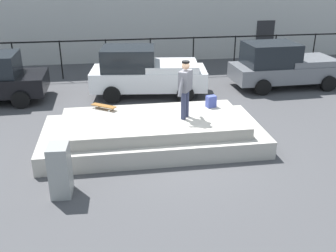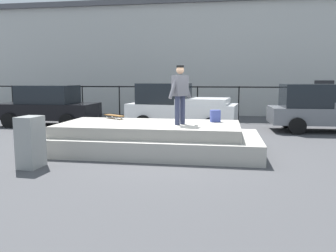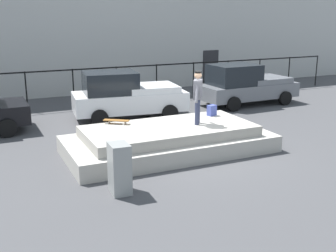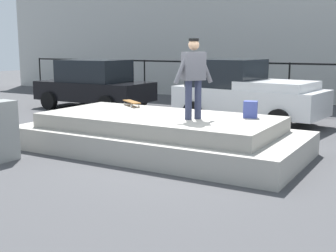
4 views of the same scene
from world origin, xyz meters
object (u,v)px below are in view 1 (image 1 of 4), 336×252
skateboarder (185,86)px  skateboard (104,106)px  car_grey_pickup_far (283,65)px  utility_box (60,170)px  car_white_pickup_mid (145,72)px  backpack (211,101)px

skateboarder → skateboard: 2.62m
car_grey_pickup_far → skateboarder: bearing=-136.4°
skateboarder → utility_box: (-3.23, -2.16, -1.14)m
skateboarder → skateboard: (-2.25, 1.05, -0.84)m
skateboarder → skateboard: skateboarder is taller
skateboarder → car_grey_pickup_far: (5.13, 4.90, -0.83)m
skateboarder → car_white_pickup_mid: size_ratio=0.35×
skateboarder → skateboard: size_ratio=2.14×
utility_box → skateboard: bearing=76.0°
car_grey_pickup_far → utility_box: car_grey_pickup_far is taller
backpack → skateboard: bearing=-19.7°
skateboarder → utility_box: skateboarder is taller
car_white_pickup_mid → car_grey_pickup_far: (5.79, 0.22, -0.02)m
skateboarder → car_grey_pickup_far: skateboarder is taller
backpack → utility_box: bearing=20.4°
skateboarder → car_white_pickup_mid: bearing=98.0°
car_grey_pickup_far → utility_box: bearing=-139.8°
skateboard → car_white_pickup_mid: car_white_pickup_mid is taller
car_grey_pickup_far → utility_box: 10.95m
backpack → car_white_pickup_mid: (-1.61, 3.93, -0.05)m
skateboard → car_grey_pickup_far: (7.39, 3.85, 0.01)m
car_grey_pickup_far → utility_box: (-8.36, -7.06, -0.31)m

